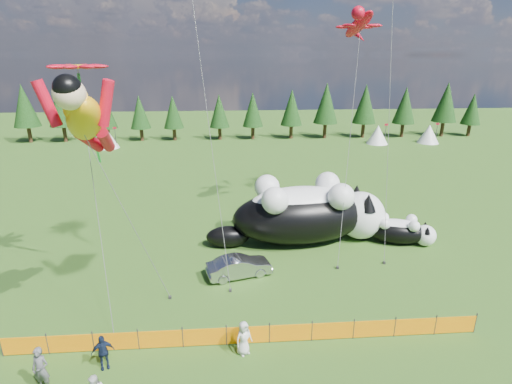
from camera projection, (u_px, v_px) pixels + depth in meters
ground at (245, 306)px, 21.49m from camera, size 160.00×160.00×0.00m
safety_fence at (248, 335)px, 18.50m from camera, size 22.06×0.06×1.10m
tree_line at (231, 114)px, 62.63m from camera, size 90.00×4.00×8.00m
festival_tents at (306, 136)px, 59.52m from camera, size 50.00×3.20×2.80m
cat_large at (308, 212)px, 28.31m from camera, size 13.00×5.37×4.69m
cat_small at (400, 230)px, 28.41m from camera, size 5.47×3.06×2.02m
car at (239, 267)px, 24.18m from camera, size 4.15×2.34×1.30m
spectator_a at (41, 369)px, 15.84m from camera, size 0.80×0.61×1.95m
spectator_c at (103, 352)px, 16.98m from camera, size 1.06×0.78×1.63m
spectator_e at (244, 338)px, 17.81m from camera, size 0.96×0.87×1.65m
superhero_kite at (84, 119)px, 16.04m from camera, size 5.57×5.79×12.69m
gecko_kite at (359, 25)px, 28.73m from camera, size 4.75×11.84×17.30m
flower_kite at (78, 70)px, 19.75m from camera, size 3.97×7.35×13.33m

